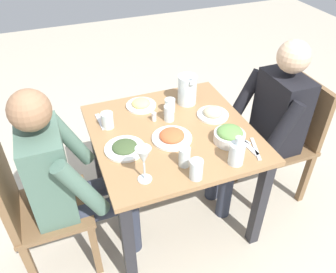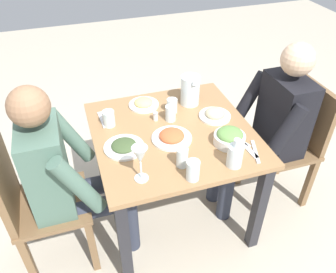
% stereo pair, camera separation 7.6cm
% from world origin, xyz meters
% --- Properties ---
extents(ground_plane, '(8.00, 8.00, 0.00)m').
position_xyz_m(ground_plane, '(0.00, 0.00, 0.00)').
color(ground_plane, '#B7AD99').
extents(dining_table, '(0.91, 0.91, 0.70)m').
position_xyz_m(dining_table, '(0.00, 0.00, 0.59)').
color(dining_table, '#997047').
rests_on(dining_table, ground_plane).
extents(chair_near, '(0.40, 0.40, 0.87)m').
position_xyz_m(chair_near, '(-0.05, -0.82, 0.49)').
color(chair_near, brown).
rests_on(chair_near, ground_plane).
extents(chair_far, '(0.40, 0.40, 0.87)m').
position_xyz_m(chair_far, '(-0.10, 0.82, 0.49)').
color(chair_far, brown).
rests_on(chair_far, ground_plane).
extents(diner_near, '(0.48, 0.53, 1.17)m').
position_xyz_m(diner_near, '(-0.05, -0.61, 0.64)').
color(diner_near, black).
rests_on(diner_near, ground_plane).
extents(diner_far, '(0.48, 0.53, 1.17)m').
position_xyz_m(diner_far, '(-0.10, 0.61, 0.64)').
color(diner_far, '#4C6B5B').
rests_on(diner_far, ground_plane).
extents(water_pitcher, '(0.16, 0.12, 0.19)m').
position_xyz_m(water_pitcher, '(0.25, -0.20, 0.80)').
color(water_pitcher, silver).
rests_on(water_pitcher, dining_table).
extents(salad_bowl, '(0.17, 0.17, 0.09)m').
position_xyz_m(salad_bowl, '(-0.20, -0.26, 0.75)').
color(salad_bowl, white).
rests_on(salad_bowl, dining_table).
extents(plate_dolmas, '(0.22, 0.22, 0.04)m').
position_xyz_m(plate_dolmas, '(-0.07, 0.30, 0.72)').
color(plate_dolmas, white).
rests_on(plate_dolmas, dining_table).
extents(plate_rice_curry, '(0.23, 0.23, 0.06)m').
position_xyz_m(plate_rice_curry, '(-0.07, 0.03, 0.72)').
color(plate_rice_curry, white).
rests_on(plate_rice_curry, dining_table).
extents(plate_beans, '(0.19, 0.19, 0.06)m').
position_xyz_m(plate_beans, '(0.06, -0.29, 0.72)').
color(plate_beans, white).
rests_on(plate_beans, dining_table).
extents(plate_fries, '(0.19, 0.19, 0.05)m').
position_xyz_m(plate_fries, '(0.31, 0.09, 0.72)').
color(plate_fries, white).
rests_on(plate_fries, dining_table).
extents(water_glass_near_left, '(0.07, 0.07, 0.10)m').
position_xyz_m(water_glass_near_left, '(0.17, 0.34, 0.75)').
color(water_glass_near_left, silver).
rests_on(water_glass_near_left, dining_table).
extents(water_glass_center, '(0.07, 0.07, 0.11)m').
position_xyz_m(water_glass_center, '(-0.39, 0.03, 0.76)').
color(water_glass_center, silver).
rests_on(water_glass_center, dining_table).
extents(water_glass_far_left, '(0.06, 0.06, 0.11)m').
position_xyz_m(water_glass_far_left, '(-0.29, 0.05, 0.76)').
color(water_glass_far_left, silver).
rests_on(water_glass_far_left, dining_table).
extents(water_glass_far_right, '(0.07, 0.07, 0.09)m').
position_xyz_m(water_glass_far_right, '(0.19, -0.06, 0.75)').
color(water_glass_far_right, silver).
rests_on(water_glass_far_right, dining_table).
extents(water_glass_by_pitcher, '(0.06, 0.06, 0.10)m').
position_xyz_m(water_glass_by_pitcher, '(0.11, -0.02, 0.75)').
color(water_glass_by_pitcher, silver).
rests_on(water_glass_by_pitcher, dining_table).
extents(wine_glass, '(0.08, 0.08, 0.20)m').
position_xyz_m(wine_glass, '(-0.32, 0.27, 0.85)').
color(wine_glass, silver).
rests_on(wine_glass, dining_table).
extents(oil_carafe, '(0.08, 0.08, 0.16)m').
position_xyz_m(oil_carafe, '(-0.37, -0.20, 0.76)').
color(oil_carafe, silver).
rests_on(oil_carafe, dining_table).
extents(salt_shaker, '(0.03, 0.03, 0.05)m').
position_xyz_m(salt_shaker, '(0.14, 0.06, 0.73)').
color(salt_shaker, white).
rests_on(salt_shaker, dining_table).
extents(fork_near, '(0.17, 0.04, 0.01)m').
position_xyz_m(fork_near, '(0.23, 0.37, 0.71)').
color(fork_near, silver).
rests_on(fork_near, dining_table).
extents(knife_near, '(0.18, 0.08, 0.01)m').
position_xyz_m(knife_near, '(-0.31, -0.36, 0.71)').
color(knife_near, silver).
rests_on(knife_near, dining_table).
extents(fork_far, '(0.17, 0.04, 0.01)m').
position_xyz_m(fork_far, '(-0.28, -0.33, 0.71)').
color(fork_far, silver).
rests_on(fork_far, dining_table).
extents(knife_far, '(0.18, 0.09, 0.01)m').
position_xyz_m(knife_far, '(-0.18, -0.32, 0.71)').
color(knife_far, silver).
rests_on(knife_far, dining_table).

